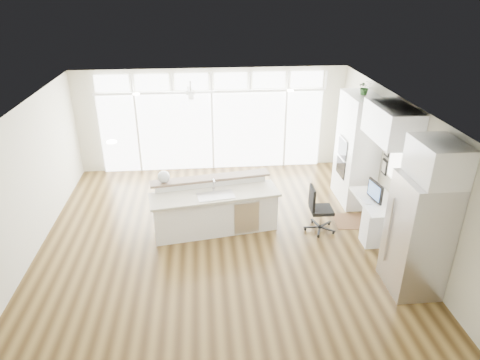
{
  "coord_description": "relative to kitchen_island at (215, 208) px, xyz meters",
  "views": [
    {
      "loc": [
        -0.27,
        -6.87,
        4.74
      ],
      "look_at": [
        0.42,
        0.6,
        1.18
      ],
      "focal_mm": 32.0,
      "sensor_mm": 36.0,
      "label": 1
    }
  ],
  "objects": [
    {
      "name": "floor",
      "position": [
        0.07,
        -0.72,
        -0.52
      ],
      "size": [
        7.0,
        8.0,
        0.02
      ],
      "primitive_type": "cube",
      "color": "#412D14",
      "rests_on": "ground"
    },
    {
      "name": "ceiling",
      "position": [
        0.07,
        -0.72,
        2.19
      ],
      "size": [
        7.0,
        8.0,
        0.02
      ],
      "primitive_type": "cube",
      "color": "silver",
      "rests_on": "wall_back"
    },
    {
      "name": "wall_back",
      "position": [
        0.07,
        3.28,
        0.84
      ],
      "size": [
        7.0,
        0.04,
        2.7
      ],
      "primitive_type": "cube",
      "color": "beige",
      "rests_on": "floor"
    },
    {
      "name": "wall_left",
      "position": [
        -3.43,
        -0.72,
        0.84
      ],
      "size": [
        0.04,
        8.0,
        2.7
      ],
      "primitive_type": "cube",
      "color": "beige",
      "rests_on": "floor"
    },
    {
      "name": "wall_right",
      "position": [
        3.57,
        -0.72,
        0.84
      ],
      "size": [
        0.04,
        8.0,
        2.7
      ],
      "primitive_type": "cube",
      "color": "beige",
      "rests_on": "floor"
    },
    {
      "name": "glass_wall",
      "position": [
        0.07,
        3.22,
        0.54
      ],
      "size": [
        5.8,
        0.06,
        2.08
      ],
      "primitive_type": "cube",
      "color": "white",
      "rests_on": "wall_back"
    },
    {
      "name": "transom_row",
      "position": [
        0.07,
        3.22,
        1.87
      ],
      "size": [
        5.9,
        0.06,
        0.4
      ],
      "primitive_type": "cube",
      "color": "white",
      "rests_on": "wall_back"
    },
    {
      "name": "desk_window",
      "position": [
        3.53,
        -0.42,
        1.04
      ],
      "size": [
        0.04,
        0.85,
        0.85
      ],
      "primitive_type": "cube",
      "color": "white",
      "rests_on": "wall_right"
    },
    {
      "name": "ceiling_fan",
      "position": [
        -0.43,
        2.08,
        1.97
      ],
      "size": [
        1.16,
        1.16,
        0.32
      ],
      "primitive_type": "cube",
      "color": "white",
      "rests_on": "ceiling"
    },
    {
      "name": "recessed_lights",
      "position": [
        0.07,
        -0.52,
        2.17
      ],
      "size": [
        3.4,
        3.0,
        0.02
      ],
      "primitive_type": "cube",
      "color": "beige",
      "rests_on": "ceiling"
    },
    {
      "name": "oven_cabinet",
      "position": [
        3.24,
        1.08,
        0.74
      ],
      "size": [
        0.64,
        1.2,
        2.5
      ],
      "primitive_type": "cube",
      "color": "white",
      "rests_on": "floor"
    },
    {
      "name": "desk_nook",
      "position": [
        3.2,
        -0.42,
        -0.13
      ],
      "size": [
        0.72,
        1.3,
        0.76
      ],
      "primitive_type": "cube",
      "color": "white",
      "rests_on": "floor"
    },
    {
      "name": "upper_cabinets",
      "position": [
        3.24,
        -0.42,
        1.84
      ],
      "size": [
        0.64,
        1.3,
        0.64
      ],
      "primitive_type": "cube",
      "color": "white",
      "rests_on": "wall_right"
    },
    {
      "name": "refrigerator",
      "position": [
        3.18,
        -2.07,
        0.49
      ],
      "size": [
        0.76,
        0.9,
        2.0
      ],
      "primitive_type": "cube",
      "color": "silver",
      "rests_on": "floor"
    },
    {
      "name": "fridge_cabinet",
      "position": [
        3.24,
        -2.07,
        1.79
      ],
      "size": [
        0.64,
        0.9,
        0.6
      ],
      "primitive_type": "cube",
      "color": "white",
      "rests_on": "wall_right"
    },
    {
      "name": "framed_photos",
      "position": [
        3.53,
        0.2,
        0.89
      ],
      "size": [
        0.06,
        0.22,
        0.8
      ],
      "primitive_type": "cube",
      "color": "black",
      "rests_on": "wall_right"
    },
    {
      "name": "kitchen_island",
      "position": [
        0.0,
        0.0,
        0.0
      ],
      "size": [
        2.7,
        1.36,
        1.02
      ],
      "primitive_type": "cube",
      "rotation": [
        0.0,
        0.0,
        0.16
      ],
      "color": "white",
      "rests_on": "floor"
    },
    {
      "name": "rug",
      "position": [
        3.02,
        0.06,
        -0.51
      ],
      "size": [
        0.98,
        0.74,
        0.01
      ],
      "primitive_type": "cube",
      "rotation": [
        0.0,
        0.0,
        -0.08
      ],
      "color": "#3D2313",
      "rests_on": "floor"
    },
    {
      "name": "office_chair",
      "position": [
        2.15,
        -0.2,
        -0.02
      ],
      "size": [
        0.52,
        0.49,
        0.98
      ],
      "primitive_type": "cube",
      "rotation": [
        0.0,
        0.0,
        -0.03
      ],
      "color": "black",
      "rests_on": "floor"
    },
    {
      "name": "fishbowl",
      "position": [
        -1.0,
        0.25,
        0.63
      ],
      "size": [
        0.27,
        0.27,
        0.24
      ],
      "primitive_type": "sphere",
      "rotation": [
        0.0,
        0.0,
        0.1
      ],
      "color": "silver",
      "rests_on": "kitchen_island"
    },
    {
      "name": "monitor",
      "position": [
        3.12,
        -0.42,
        0.46
      ],
      "size": [
        0.16,
        0.51,
        0.42
      ],
      "primitive_type": "cube",
      "rotation": [
        0.0,
        0.0,
        0.14
      ],
      "color": "black",
      "rests_on": "desk_nook"
    },
    {
      "name": "keyboard",
      "position": [
        2.95,
        -0.42,
        0.26
      ],
      "size": [
        0.13,
        0.32,
        0.02
      ],
      "primitive_type": "cube",
      "rotation": [
        0.0,
        0.0,
        0.06
      ],
      "color": "white",
      "rests_on": "desk_nook"
    },
    {
      "name": "potted_plant",
      "position": [
        3.24,
        1.08,
        2.11
      ],
      "size": [
        0.29,
        0.32,
        0.24
      ],
      "primitive_type": "imported",
      "rotation": [
        0.0,
        0.0,
        0.06
      ],
      "color": "#2C5A26",
      "rests_on": "oven_cabinet"
    }
  ]
}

